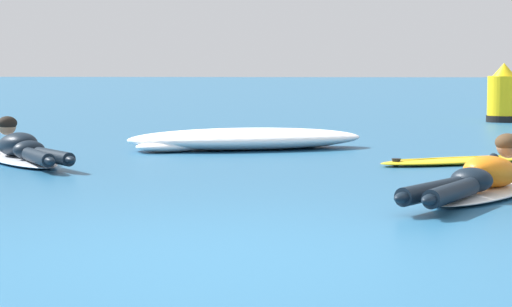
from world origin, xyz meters
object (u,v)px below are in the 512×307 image
object	(u,v)px
surfer_near	(483,180)
drifting_surfboard	(458,161)
channel_marker_buoy	(504,98)
surfer_far	(22,151)

from	to	relation	value
surfer_near	drifting_surfboard	world-z (taller)	surfer_near
drifting_surfboard	channel_marker_buoy	world-z (taller)	channel_marker_buoy
surfer_far	drifting_surfboard	xyz separation A→B (m)	(4.71, 0.36, -0.11)
surfer_far	channel_marker_buoy	size ratio (longest dim) A/B	2.08
surfer_near	channel_marker_buoy	bearing A→B (deg)	80.14
drifting_surfboard	channel_marker_buoy	bearing A→B (deg)	77.66
drifting_surfboard	surfer_far	bearing A→B (deg)	-175.66
surfer_far	channel_marker_buoy	distance (m)	10.55
surfer_near	channel_marker_buoy	world-z (taller)	channel_marker_buoy
surfer_near	drifting_surfboard	size ratio (longest dim) A/B	1.22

